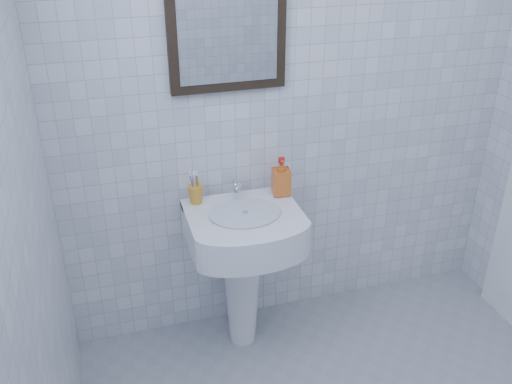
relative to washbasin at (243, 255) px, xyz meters
name	(u,v)px	position (x,y,z in m)	size (l,w,h in m)	color
wall_back	(294,81)	(0.31, 0.22, 0.73)	(2.20, 0.02, 2.50)	silver
wall_left	(10,276)	(-0.79, -0.98, 0.73)	(0.02, 2.40, 2.50)	silver
washbasin	(243,255)	(0.00, 0.00, 0.00)	(0.50, 0.37, 0.77)	white
faucet	(237,191)	(0.00, 0.09, 0.29)	(0.04, 0.09, 0.10)	silver
toothbrush_cup	(196,194)	(-0.18, 0.11, 0.29)	(0.07, 0.07, 0.08)	orange
soap_dispenser	(281,176)	(0.21, 0.09, 0.33)	(0.08, 0.08, 0.18)	#D64214
wall_mirror	(227,16)	(0.00, 0.20, 1.03)	(0.50, 0.04, 0.62)	black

